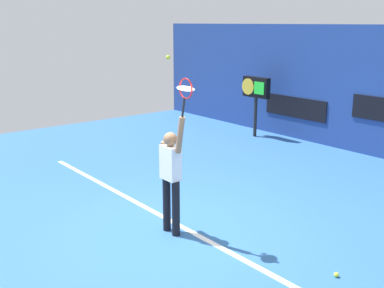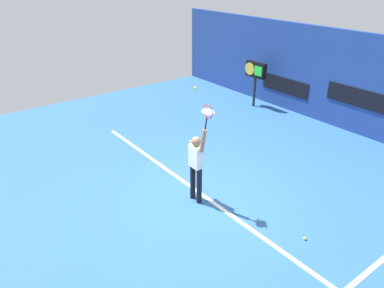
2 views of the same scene
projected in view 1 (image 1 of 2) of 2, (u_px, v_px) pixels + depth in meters
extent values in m
plane|color=#2D609E|center=(175.00, 231.00, 7.88)|extent=(18.00, 18.00, 0.00)
cube|color=black|center=(295.00, 107.00, 13.94)|extent=(2.20, 0.03, 0.60)
cube|color=white|center=(183.00, 228.00, 7.98)|extent=(10.00, 0.10, 0.01)
cylinder|color=black|center=(167.00, 204.00, 7.80)|extent=(0.13, 0.13, 0.92)
cylinder|color=black|center=(176.00, 208.00, 7.61)|extent=(0.13, 0.13, 0.92)
cube|color=white|center=(171.00, 163.00, 7.53)|extent=(0.34, 0.20, 0.55)
sphere|color=#8C6647|center=(170.00, 139.00, 7.43)|extent=(0.22, 0.22, 0.22)
cylinder|color=#8C6647|center=(180.00, 135.00, 7.21)|extent=(0.20, 0.09, 0.59)
cylinder|color=#8C6647|center=(167.00, 158.00, 7.72)|extent=(0.09, 0.23, 0.58)
cylinder|color=black|center=(183.00, 108.00, 7.04)|extent=(0.09, 0.03, 0.30)
torus|color=red|center=(186.00, 89.00, 6.92)|extent=(0.37, 0.02, 0.37)
cylinder|color=silver|center=(186.00, 89.00, 6.92)|extent=(0.26, 0.27, 0.06)
sphere|color=#CCE033|center=(168.00, 57.00, 7.07)|extent=(0.07, 0.07, 0.07)
cylinder|color=black|center=(255.00, 117.00, 14.24)|extent=(0.10, 0.10, 1.19)
cube|color=black|center=(256.00, 87.00, 14.01)|extent=(0.95, 0.18, 0.60)
cylinder|color=gold|center=(248.00, 87.00, 14.14)|extent=(0.48, 0.02, 0.48)
cube|color=#26D833|center=(259.00, 88.00, 13.79)|extent=(0.38, 0.02, 0.36)
sphere|color=#CCE033|center=(336.00, 275.00, 6.44)|extent=(0.07, 0.07, 0.07)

